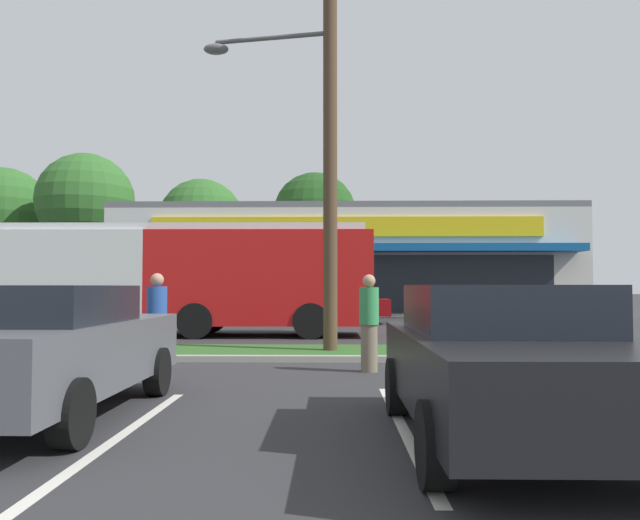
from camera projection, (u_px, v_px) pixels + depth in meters
grass_median at (219, 352)px, 13.29m from camera, size 56.00×2.20×0.12m
curb_lip at (208, 359)px, 12.07m from camera, size 56.00×0.24×0.12m
parking_stripe_1 at (117, 438)px, 5.98m from camera, size 0.12×4.80×0.01m
parking_stripe_2 at (402, 427)px, 6.45m from camera, size 0.12×4.80×0.01m
storefront_building at (344, 264)px, 35.54m from camera, size 23.15×13.78×5.52m
tree_far_left at (3, 215)px, 46.96m from camera, size 7.10×7.10×10.44m
tree_left at (85, 202)px, 43.73m from camera, size 6.74×6.74×10.81m
tree_mid_left at (201, 221)px, 43.56m from camera, size 5.93×5.93×8.98m
tree_mid at (315, 215)px, 41.85m from camera, size 5.63×5.63×9.11m
utility_pole at (323, 115)px, 13.36m from camera, size 3.13×2.38×9.61m
city_bus at (174, 276)px, 18.51m from camera, size 11.75×2.76×3.25m
car_0 at (49, 348)px, 6.95m from camera, size 1.87×4.44×1.47m
car_1 at (505, 361)px, 5.83m from camera, size 1.99×4.22×1.47m
car_2 at (336, 305)px, 24.45m from camera, size 4.20×1.96×1.38m
pedestrian_by_pole at (369, 323)px, 10.67m from camera, size 0.34×0.34×1.67m
pedestrian_mid at (157, 323)px, 10.55m from camera, size 0.34×0.34×1.68m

